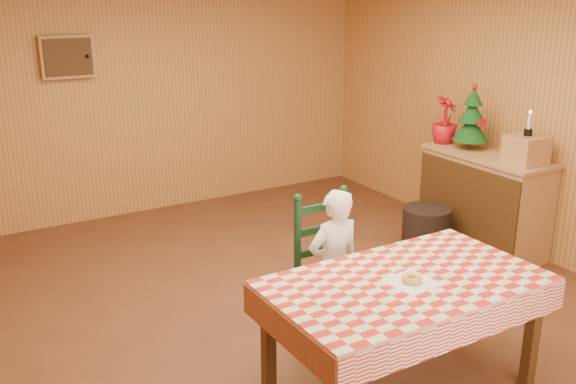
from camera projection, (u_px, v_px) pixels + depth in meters
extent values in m
plane|color=brown|center=(301.00, 317.00, 4.90)|extent=(6.00, 6.00, 0.00)
cube|color=#C78A47|center=(155.00, 94.00, 6.95)|extent=(5.00, 0.10, 2.60)
cube|color=#C78A47|center=(539.00, 117.00, 5.73)|extent=(0.10, 6.00, 2.60)
cube|color=tan|center=(67.00, 57.00, 6.32)|extent=(0.52, 0.08, 0.42)
cube|color=#462B12|center=(68.00, 57.00, 6.29)|extent=(0.46, 0.02, 0.36)
sphere|color=black|center=(87.00, 56.00, 6.36)|extent=(0.04, 0.04, 0.04)
cube|color=#462B12|center=(405.00, 287.00, 3.77)|extent=(1.60, 0.90, 0.06)
cube|color=#462B12|center=(531.00, 338.00, 3.94)|extent=(0.07, 0.07, 0.69)
cube|color=#462B12|center=(269.00, 348.00, 3.84)|extent=(0.07, 0.07, 0.69)
cube|color=#462B12|center=(445.00, 292.00, 4.54)|extent=(0.07, 0.07, 0.69)
cube|color=red|center=(406.00, 281.00, 3.76)|extent=(1.64, 0.94, 0.02)
cube|color=red|center=(463.00, 331.00, 3.41)|extent=(1.64, 0.02, 0.18)
cube|color=red|center=(357.00, 268.00, 4.18)|extent=(1.64, 0.02, 0.18)
cube|color=#2F5E2B|center=(286.00, 333.00, 3.39)|extent=(0.02, 0.94, 0.18)
cube|color=#2F5E2B|center=(501.00, 267.00, 4.19)|extent=(0.02, 0.94, 0.18)
cube|color=black|center=(333.00, 285.00, 4.46)|extent=(0.44, 0.40, 0.04)
cylinder|color=black|center=(324.00, 331.00, 4.30)|extent=(0.04, 0.04, 0.41)
cylinder|color=black|center=(369.00, 317.00, 4.48)|extent=(0.04, 0.04, 0.41)
cylinder|color=black|center=(297.00, 310.00, 4.57)|extent=(0.04, 0.04, 0.41)
cylinder|color=black|center=(341.00, 298.00, 4.76)|extent=(0.04, 0.04, 0.41)
cylinder|color=black|center=(297.00, 239.00, 4.41)|extent=(0.05, 0.05, 0.60)
sphere|color=black|center=(298.00, 198.00, 4.32)|extent=(0.06, 0.06, 0.06)
cylinder|color=black|center=(342.00, 229.00, 4.59)|extent=(0.05, 0.05, 0.60)
sphere|color=black|center=(344.00, 189.00, 4.50)|extent=(0.06, 0.06, 0.06)
cube|color=black|center=(320.00, 250.00, 4.54)|extent=(0.38, 0.03, 0.05)
cube|color=black|center=(320.00, 229.00, 4.49)|extent=(0.38, 0.03, 0.05)
cube|color=black|center=(321.00, 207.00, 4.44)|extent=(0.38, 0.03, 0.05)
imported|color=white|center=(334.00, 267.00, 4.42)|extent=(0.41, 0.27, 1.12)
cube|color=white|center=(411.00, 282.00, 3.72)|extent=(0.29, 0.29, 0.00)
torus|color=#D7954D|center=(412.00, 279.00, 3.71)|extent=(0.13, 0.13, 0.04)
cube|color=tan|center=(484.00, 203.00, 6.09)|extent=(0.50, 1.20, 0.90)
cube|color=tan|center=(489.00, 155.00, 5.95)|extent=(0.54, 1.24, 0.03)
cube|color=#462B12|center=(465.00, 208.00, 5.96)|extent=(0.02, 1.20, 0.80)
cube|color=tan|center=(526.00, 150.00, 5.58)|extent=(0.31, 0.31, 0.25)
cylinder|color=#462B12|center=(470.00, 144.00, 6.13)|extent=(0.04, 0.04, 0.08)
cone|color=#0D3D14|center=(471.00, 128.00, 6.09)|extent=(0.34, 0.34, 0.24)
cone|color=#0D3D14|center=(472.00, 111.00, 6.04)|extent=(0.26, 0.26, 0.20)
cone|color=#0D3D14|center=(474.00, 96.00, 5.99)|extent=(0.18, 0.18, 0.16)
sphere|color=#B1101E|center=(475.00, 87.00, 5.97)|extent=(0.06, 0.06, 0.06)
cube|color=#B1101E|center=(482.00, 123.00, 5.93)|extent=(0.10, 0.02, 0.06)
sphere|color=#B1101E|center=(482.00, 125.00, 6.07)|extent=(0.04, 0.04, 0.04)
sphere|color=#B1101E|center=(463.00, 117.00, 6.06)|extent=(0.04, 0.04, 0.04)
sphere|color=#B1101E|center=(469.00, 105.00, 6.12)|extent=(0.04, 0.04, 0.04)
imported|color=#B1101E|center=(445.00, 120.00, 6.30)|extent=(0.33, 0.33, 0.46)
cylinder|color=black|center=(528.00, 132.00, 5.53)|extent=(0.07, 0.07, 0.06)
cylinder|color=white|center=(529.00, 121.00, 5.50)|extent=(0.03, 0.03, 0.14)
sphere|color=orange|center=(530.00, 111.00, 5.48)|extent=(0.02, 0.02, 0.02)
cylinder|color=black|center=(426.00, 231.00, 6.02)|extent=(0.58, 0.58, 0.45)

